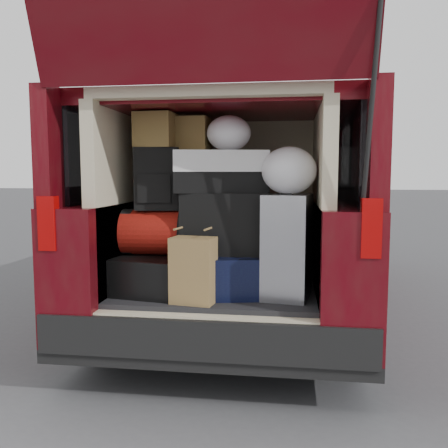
{
  "coord_description": "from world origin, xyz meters",
  "views": [
    {
      "loc": [
        0.46,
        -2.77,
        1.29
      ],
      "look_at": [
        0.04,
        0.2,
        0.97
      ],
      "focal_mm": 38.0,
      "sensor_mm": 36.0,
      "label": 1
    }
  ],
  "objects_px": {
    "navy_hardshell": "(220,272)",
    "kraft_bag": "(193,270)",
    "black_hardshell": "(158,272)",
    "twotone_duffel": "(220,172)",
    "red_duffel": "(158,232)",
    "backpack": "(157,179)",
    "black_soft_case": "(225,223)",
    "silver_roller": "(288,245)"
  },
  "relations": [
    {
      "from": "navy_hardshell",
      "to": "kraft_bag",
      "type": "distance_m",
      "value": 0.32
    },
    {
      "from": "kraft_bag",
      "to": "black_hardshell",
      "type": "bearing_deg",
      "value": 145.54
    },
    {
      "from": "navy_hardshell",
      "to": "twotone_duffel",
      "type": "height_order",
      "value": "twotone_duffel"
    },
    {
      "from": "red_duffel",
      "to": "backpack",
      "type": "distance_m",
      "value": 0.34
    },
    {
      "from": "kraft_bag",
      "to": "backpack",
      "type": "relative_size",
      "value": 0.97
    },
    {
      "from": "black_hardshell",
      "to": "red_duffel",
      "type": "height_order",
      "value": "red_duffel"
    },
    {
      "from": "black_soft_case",
      "to": "twotone_duffel",
      "type": "xyz_separation_m",
      "value": [
        -0.03,
        0.02,
        0.32
      ]
    },
    {
      "from": "black_hardshell",
      "to": "navy_hardshell",
      "type": "bearing_deg",
      "value": 13.05
    },
    {
      "from": "backpack",
      "to": "twotone_duffel",
      "type": "distance_m",
      "value": 0.4
    },
    {
      "from": "black_hardshell",
      "to": "silver_roller",
      "type": "bearing_deg",
      "value": 7.62
    },
    {
      "from": "backpack",
      "to": "twotone_duffel",
      "type": "xyz_separation_m",
      "value": [
        0.4,
        0.01,
        0.04
      ]
    },
    {
      "from": "black_hardshell",
      "to": "red_duffel",
      "type": "xyz_separation_m",
      "value": [
        -0.0,
        0.01,
        0.26
      ]
    },
    {
      "from": "silver_roller",
      "to": "kraft_bag",
      "type": "xyz_separation_m",
      "value": [
        -0.53,
        -0.24,
        -0.12
      ]
    },
    {
      "from": "twotone_duffel",
      "to": "navy_hardshell",
      "type": "bearing_deg",
      "value": -110.53
    },
    {
      "from": "black_soft_case",
      "to": "navy_hardshell",
      "type": "bearing_deg",
      "value": 164.13
    },
    {
      "from": "kraft_bag",
      "to": "backpack",
      "type": "distance_m",
      "value": 0.66
    },
    {
      "from": "silver_roller",
      "to": "twotone_duffel",
      "type": "bearing_deg",
      "value": -179.87
    },
    {
      "from": "black_hardshell",
      "to": "kraft_bag",
      "type": "relative_size",
      "value": 1.5
    },
    {
      "from": "kraft_bag",
      "to": "red_duffel",
      "type": "height_order",
      "value": "red_duffel"
    },
    {
      "from": "navy_hardshell",
      "to": "black_soft_case",
      "type": "distance_m",
      "value": 0.31
    },
    {
      "from": "black_hardshell",
      "to": "twotone_duffel",
      "type": "bearing_deg",
      "value": 14.16
    },
    {
      "from": "kraft_bag",
      "to": "twotone_duffel",
      "type": "bearing_deg",
      "value": 78.84
    },
    {
      "from": "kraft_bag",
      "to": "black_soft_case",
      "type": "xyz_separation_m",
      "value": [
        0.14,
        0.29,
        0.25
      ]
    },
    {
      "from": "navy_hardshell",
      "to": "black_hardshell",
      "type": "bearing_deg",
      "value": 172.3
    },
    {
      "from": "navy_hardshell",
      "to": "red_duffel",
      "type": "xyz_separation_m",
      "value": [
        -0.4,
        -0.01,
        0.25
      ]
    },
    {
      "from": "black_hardshell",
      "to": "black_soft_case",
      "type": "xyz_separation_m",
      "value": [
        0.43,
        0.01,
        0.32
      ]
    },
    {
      "from": "silver_roller",
      "to": "twotone_duffel",
      "type": "height_order",
      "value": "twotone_duffel"
    },
    {
      "from": "silver_roller",
      "to": "kraft_bag",
      "type": "relative_size",
      "value": 1.63
    },
    {
      "from": "red_duffel",
      "to": "backpack",
      "type": "bearing_deg",
      "value": 61.62
    },
    {
      "from": "kraft_bag",
      "to": "backpack",
      "type": "xyz_separation_m",
      "value": [
        -0.29,
        0.29,
        0.52
      ]
    },
    {
      "from": "red_duffel",
      "to": "twotone_duffel",
      "type": "xyz_separation_m",
      "value": [
        0.4,
        0.02,
        0.38
      ]
    },
    {
      "from": "silver_roller",
      "to": "black_soft_case",
      "type": "relative_size",
      "value": 1.18
    },
    {
      "from": "black_hardshell",
      "to": "kraft_bag",
      "type": "xyz_separation_m",
      "value": [
        0.29,
        -0.27,
        0.08
      ]
    },
    {
      "from": "red_duffel",
      "to": "twotone_duffel",
      "type": "height_order",
      "value": "twotone_duffel"
    },
    {
      "from": "black_soft_case",
      "to": "twotone_duffel",
      "type": "bearing_deg",
      "value": 151.42
    },
    {
      "from": "red_duffel",
      "to": "kraft_bag",
      "type": "bearing_deg",
      "value": -47.18
    },
    {
      "from": "navy_hardshell",
      "to": "backpack",
      "type": "xyz_separation_m",
      "value": [
        -0.4,
        -0.01,
        0.59
      ]
    },
    {
      "from": "black_hardshell",
      "to": "black_soft_case",
      "type": "bearing_deg",
      "value": 11.73
    },
    {
      "from": "navy_hardshell",
      "to": "black_soft_case",
      "type": "xyz_separation_m",
      "value": [
        0.03,
        -0.01,
        0.31
      ]
    },
    {
      "from": "black_hardshell",
      "to": "black_soft_case",
      "type": "distance_m",
      "value": 0.54
    },
    {
      "from": "navy_hardshell",
      "to": "twotone_duffel",
      "type": "bearing_deg",
      "value": 70.14
    },
    {
      "from": "black_hardshell",
      "to": "backpack",
      "type": "relative_size",
      "value": 1.47
    }
  ]
}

